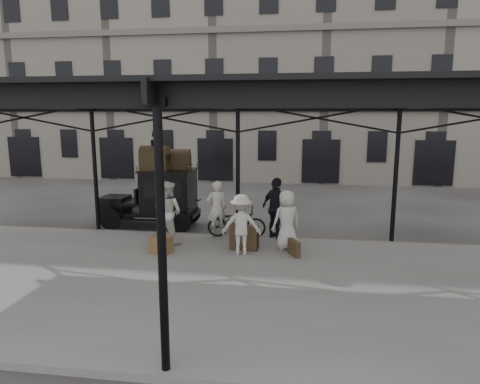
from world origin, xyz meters
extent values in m
plane|color=#383533|center=(0.00, 0.00, 0.00)|extent=(120.00, 120.00, 0.00)
cube|color=slate|center=(0.00, -2.00, 0.07)|extent=(28.00, 8.00, 0.15)
cylinder|color=black|center=(0.00, 2.00, 2.15)|extent=(0.14, 0.14, 4.30)
cylinder|color=black|center=(0.00, -5.80, 2.15)|extent=(0.14, 0.14, 4.30)
cube|color=black|center=(0.00, 2.00, 4.48)|extent=(22.00, 0.10, 0.45)
cube|color=black|center=(0.00, -5.80, 4.48)|extent=(22.00, 0.10, 0.45)
cube|color=black|center=(0.00, -1.70, 4.65)|extent=(22.50, 9.00, 0.08)
cube|color=silver|center=(0.00, -1.70, 4.72)|extent=(18.00, 7.00, 0.04)
cube|color=slate|center=(0.00, 18.00, 7.00)|extent=(64.00, 8.00, 14.00)
cylinder|color=black|center=(-4.75, 2.43, 0.40)|extent=(0.80, 0.10, 0.80)
cylinder|color=black|center=(-4.75, 3.87, 0.40)|extent=(0.80, 0.10, 0.80)
cylinder|color=black|center=(-2.15, 2.43, 0.40)|extent=(0.80, 0.10, 0.80)
cylinder|color=black|center=(-2.15, 3.87, 0.40)|extent=(0.80, 0.10, 0.80)
cube|color=black|center=(-3.50, 3.15, 0.55)|extent=(3.60, 1.25, 0.12)
cube|color=black|center=(-4.85, 3.15, 0.85)|extent=(0.90, 1.00, 0.55)
cube|color=black|center=(-5.32, 3.15, 0.85)|extent=(0.06, 0.70, 0.55)
cube|color=black|center=(-4.05, 3.15, 0.95)|extent=(0.70, 1.30, 0.10)
cube|color=black|center=(-2.75, 3.15, 1.35)|extent=(1.80, 1.45, 1.55)
cube|color=black|center=(-2.75, 2.42, 1.55)|extent=(1.40, 0.02, 0.60)
cube|color=black|center=(-2.75, 3.15, 2.15)|extent=(1.90, 1.55, 0.06)
imported|color=beige|center=(-0.68, 1.80, 1.09)|extent=(0.80, 0.66, 1.87)
imported|color=beige|center=(-2.05, 0.82, 1.14)|extent=(1.15, 1.02, 1.98)
imported|color=beige|center=(1.67, 0.72, 1.05)|extent=(1.05, 0.93, 1.80)
imported|color=black|center=(1.30, 1.80, 1.16)|extent=(1.22, 1.13, 2.01)
imported|color=beige|center=(0.39, 0.08, 1.03)|extent=(1.19, 0.75, 1.76)
imported|color=black|center=(-0.01, 1.76, 0.66)|extent=(1.98, 0.84, 1.02)
imported|color=black|center=(-3.10, 3.05, 2.91)|extent=(0.57, 0.72, 1.45)
cube|color=brown|center=(-1.96, -0.20, 0.40)|extent=(0.71, 0.61, 0.50)
cube|color=#42321F|center=(1.92, 0.12, 0.38)|extent=(0.39, 0.61, 0.45)
cube|color=#42321F|center=(0.48, 0.40, 0.35)|extent=(0.61, 0.23, 0.40)
camera|label=1|loc=(2.07, -11.80, 4.18)|focal=32.00mm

